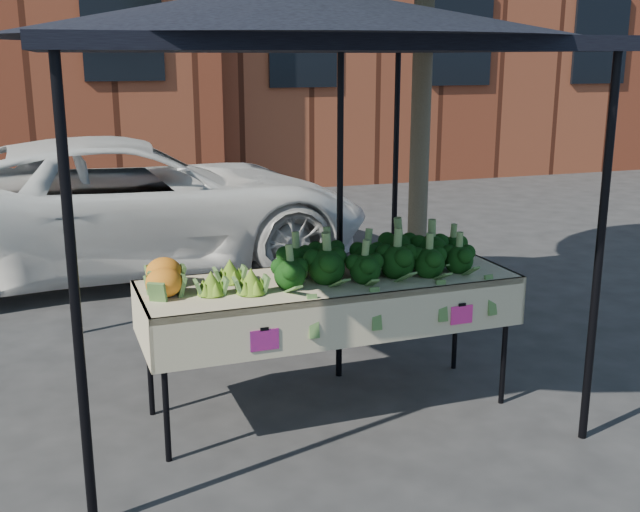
{
  "coord_description": "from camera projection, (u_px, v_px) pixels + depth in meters",
  "views": [
    {
      "loc": [
        -1.52,
        -4.44,
        2.28
      ],
      "look_at": [
        0.04,
        0.23,
        1.0
      ],
      "focal_mm": 43.43,
      "sensor_mm": 36.0,
      "label": 1
    }
  ],
  "objects": [
    {
      "name": "vehicle",
      "position": [
        118.0,
        24.0,
        7.88
      ],
      "size": [
        1.58,
        2.47,
        5.19
      ],
      "primitive_type": "imported",
      "rotation": [
        0.0,
        0.0,
        1.63
      ],
      "color": "white",
      "rests_on": "ground"
    },
    {
      "name": "cauliflower_pair",
      "position": [
        164.0,
        276.0,
        4.64
      ],
      "size": [
        0.24,
        0.44,
        0.19
      ],
      "primitive_type": "ellipsoid",
      "color": "orange",
      "rests_on": "table"
    },
    {
      "name": "romanesco_cluster",
      "position": [
        227.0,
        272.0,
        4.68
      ],
      "size": [
        0.44,
        0.48,
        0.21
      ],
      "primitive_type": "ellipsoid",
      "color": "#8FA632",
      "rests_on": "table"
    },
    {
      "name": "broccoli_heap",
      "position": [
        376.0,
        253.0,
        5.01
      ],
      "size": [
        1.49,
        0.59,
        0.28
      ],
      "primitive_type": "ellipsoid",
      "color": "black",
      "rests_on": "table"
    },
    {
      "name": "table",
      "position": [
        330.0,
        345.0,
        5.04
      ],
      "size": [
        2.42,
        0.87,
        0.9
      ],
      "color": "beige",
      "rests_on": "ground"
    },
    {
      "name": "canopy",
      "position": [
        288.0,
        192.0,
        5.3
      ],
      "size": [
        3.16,
        3.16,
        2.74
      ],
      "primitive_type": null,
      "color": "black",
      "rests_on": "ground"
    },
    {
      "name": "street_tree",
      "position": [
        423.0,
        38.0,
        6.36
      ],
      "size": [
        2.45,
        2.45,
        4.83
      ],
      "primitive_type": null,
      "color": "#1E4C14",
      "rests_on": "ground"
    },
    {
      "name": "ground",
      "position": [
        325.0,
        411.0,
        5.11
      ],
      "size": [
        90.0,
        90.0,
        0.0
      ],
      "primitive_type": "plane",
      "color": "#272729"
    }
  ]
}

